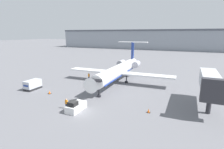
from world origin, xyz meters
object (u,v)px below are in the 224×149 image
object	(u,v)px
pushback_tug	(76,107)
jet_bridge	(210,83)
airplane_main	(119,70)
traffic_cone_right	(149,111)
traffic_cone_left	(50,92)
luggage_cart	(33,85)
worker_near_tug	(66,103)
worker_by_wing	(89,76)

from	to	relation	value
pushback_tug	jet_bridge	bearing A→B (deg)	26.04
airplane_main	traffic_cone_right	world-z (taller)	airplane_main
traffic_cone_right	traffic_cone_left	bearing A→B (deg)	178.31
traffic_cone_left	traffic_cone_right	xyz separation A→B (m)	(20.72, -0.61, 0.02)
traffic_cone_right	airplane_main	bearing A→B (deg)	126.72
luggage_cart	traffic_cone_left	bearing A→B (deg)	-8.52
luggage_cart	jet_bridge	bearing A→B (deg)	6.71
worker_near_tug	jet_bridge	distance (m)	23.64
airplane_main	traffic_cone_left	distance (m)	17.24
worker_by_wing	traffic_cone_left	bearing A→B (deg)	-97.45
worker_near_tug	worker_by_wing	xyz separation A→B (m)	(-6.24, 17.50, 0.08)
jet_bridge	luggage_cart	bearing A→B (deg)	-173.29
luggage_cart	traffic_cone_left	xyz separation A→B (m)	(5.54, -0.83, -0.75)
worker_by_wing	jet_bridge	world-z (taller)	jet_bridge
pushback_tug	luggage_cart	xyz separation A→B (m)	(-15.36, 5.42, 0.36)
pushback_tug	worker_near_tug	bearing A→B (deg)	179.71
luggage_cart	worker_near_tug	distance (m)	14.51
pushback_tug	luggage_cart	size ratio (longest dim) A/B	1.04
worker_by_wing	airplane_main	bearing A→B (deg)	5.24
pushback_tug	worker_near_tug	size ratio (longest dim) A/B	2.17
jet_bridge	worker_near_tug	bearing A→B (deg)	-156.01
pushback_tug	traffic_cone_right	world-z (taller)	pushback_tug
traffic_cone_left	luggage_cart	bearing A→B (deg)	171.48
traffic_cone_left	airplane_main	bearing A→B (deg)	53.71
airplane_main	worker_by_wing	world-z (taller)	airplane_main
worker_near_tug	traffic_cone_right	world-z (taller)	worker_near_tug
airplane_main	jet_bridge	distance (m)	21.16
traffic_cone_left	jet_bridge	size ratio (longest dim) A/B	0.06
airplane_main	worker_near_tug	xyz separation A→B (m)	(-2.13, -18.27, -2.33)
worker_by_wing	traffic_cone_left	world-z (taller)	worker_by_wing
airplane_main	jet_bridge	world-z (taller)	airplane_main
worker_by_wing	traffic_cone_right	world-z (taller)	worker_by_wing
pushback_tug	traffic_cone_right	xyz separation A→B (m)	(10.91, 3.98, -0.38)
traffic_cone_left	traffic_cone_right	size ratio (longest dim) A/B	0.99
airplane_main	traffic_cone_left	bearing A→B (deg)	-126.29
pushback_tug	traffic_cone_left	distance (m)	10.84
worker_near_tug	traffic_cone_right	distance (m)	13.41
worker_by_wing	luggage_cart	bearing A→B (deg)	-120.88
worker_near_tug	traffic_cone_left	size ratio (longest dim) A/B	2.71
worker_by_wing	traffic_cone_right	distance (m)	23.37
jet_bridge	pushback_tug	bearing A→B (deg)	-153.96
airplane_main	traffic_cone_right	distance (m)	18.08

